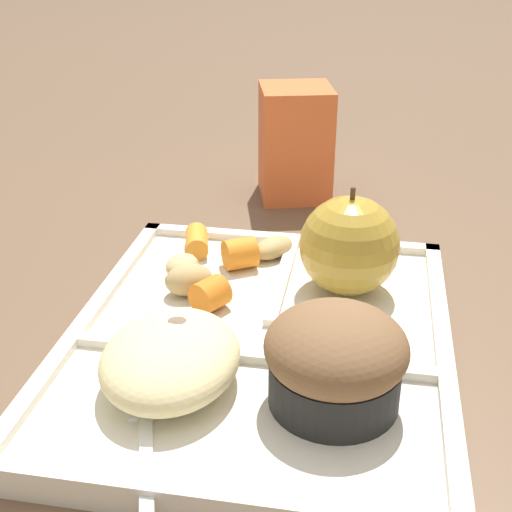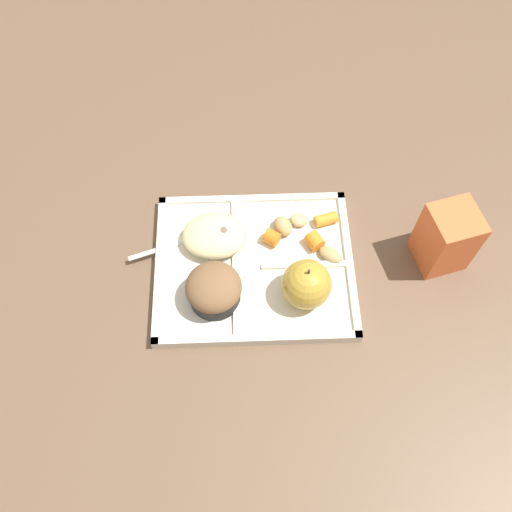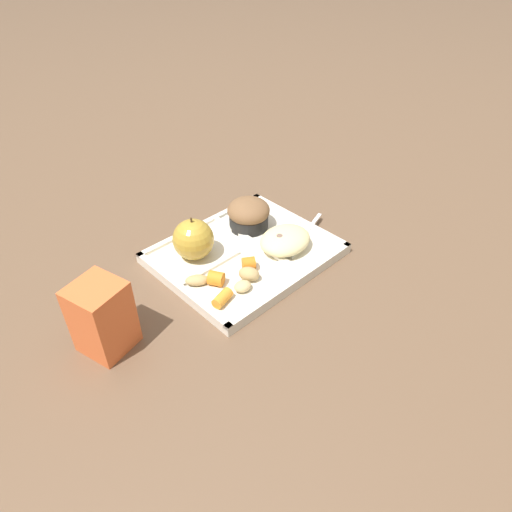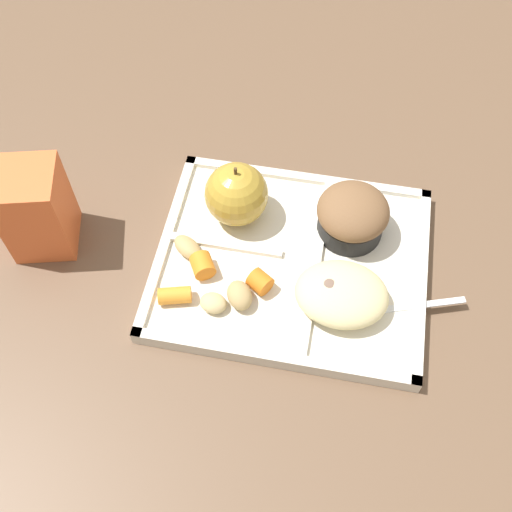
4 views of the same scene
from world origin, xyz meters
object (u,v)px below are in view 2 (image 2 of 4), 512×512
object	(u,v)px
lunch_tray	(254,266)
milk_carton	(446,238)
plastic_fork	(187,241)
green_apple	(306,284)
bran_muffin	(214,289)

from	to	relation	value
lunch_tray	milk_carton	bearing A→B (deg)	-177.50
lunch_tray	plastic_fork	bearing A→B (deg)	-23.37
green_apple	plastic_fork	xyz separation A→B (m)	(0.18, -0.10, -0.04)
lunch_tray	bran_muffin	bearing A→B (deg)	41.81
lunch_tray	green_apple	bearing A→B (deg)	143.65
bran_muffin	plastic_fork	bearing A→B (deg)	-65.83
green_apple	lunch_tray	bearing A→B (deg)	-36.35
green_apple	milk_carton	bearing A→B (deg)	-162.73
lunch_tray	bran_muffin	size ratio (longest dim) A/B	3.70
plastic_fork	milk_carton	world-z (taller)	milk_carton
lunch_tray	green_apple	distance (m)	0.10
lunch_tray	plastic_fork	xyz separation A→B (m)	(0.10, -0.05, 0.01)
green_apple	bran_muffin	xyz separation A→B (m)	(0.13, -0.00, -0.01)
green_apple	plastic_fork	size ratio (longest dim) A/B	0.53
bran_muffin	plastic_fork	distance (m)	0.11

